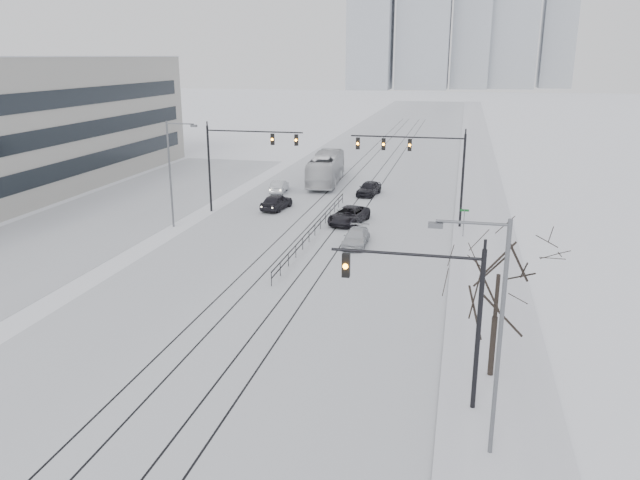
{
  "coord_description": "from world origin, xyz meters",
  "views": [
    {
      "loc": [
        11.31,
        -17.61,
        14.13
      ],
      "look_at": [
        3.09,
        18.35,
        3.2
      ],
      "focal_mm": 35.0,
      "sensor_mm": 36.0,
      "label": 1
    }
  ],
  "objects_px": {
    "sedan_nb_far": "(369,188)",
    "bare_tree": "(498,286)",
    "traffic_mast_near": "(439,305)",
    "sedan_sb_inner": "(276,202)",
    "sedan_nb_right": "(356,238)",
    "box_truck": "(326,169)",
    "sedan_sb_outer": "(279,187)",
    "sedan_nb_front": "(349,215)"
  },
  "relations": [
    {
      "from": "traffic_mast_near",
      "to": "box_truck",
      "type": "bearing_deg",
      "value": 107.79
    },
    {
      "from": "sedan_sb_outer",
      "to": "box_truck",
      "type": "relative_size",
      "value": 0.33
    },
    {
      "from": "sedan_nb_front",
      "to": "sedan_nb_right",
      "type": "height_order",
      "value": "sedan_nb_front"
    },
    {
      "from": "sedan_nb_right",
      "to": "traffic_mast_near",
      "type": "bearing_deg",
      "value": -72.96
    },
    {
      "from": "sedan_sb_inner",
      "to": "box_truck",
      "type": "xyz_separation_m",
      "value": [
        1.9,
        13.34,
        0.94
      ]
    },
    {
      "from": "sedan_sb_inner",
      "to": "sedan_nb_front",
      "type": "distance_m",
      "value": 8.41
    },
    {
      "from": "bare_tree",
      "to": "sedan_nb_far",
      "type": "bearing_deg",
      "value": 106.76
    },
    {
      "from": "sedan_nb_right",
      "to": "box_truck",
      "type": "bearing_deg",
      "value": 107.11
    },
    {
      "from": "bare_tree",
      "to": "sedan_sb_outer",
      "type": "relative_size",
      "value": 1.53
    },
    {
      "from": "traffic_mast_near",
      "to": "sedan_nb_far",
      "type": "xyz_separation_m",
      "value": [
        -8.79,
        40.2,
        -3.82
      ]
    },
    {
      "from": "sedan_nb_far",
      "to": "traffic_mast_near",
      "type": "bearing_deg",
      "value": -67.85
    },
    {
      "from": "traffic_mast_near",
      "to": "sedan_nb_right",
      "type": "distance_m",
      "value": 23.47
    },
    {
      "from": "sedan_sb_inner",
      "to": "sedan_nb_far",
      "type": "xyz_separation_m",
      "value": [
        7.65,
        8.26,
        -0.02
      ]
    },
    {
      "from": "bare_tree",
      "to": "box_truck",
      "type": "height_order",
      "value": "bare_tree"
    },
    {
      "from": "bare_tree",
      "to": "sedan_sb_inner",
      "type": "height_order",
      "value": "bare_tree"
    },
    {
      "from": "sedan_nb_right",
      "to": "sedan_nb_far",
      "type": "height_order",
      "value": "sedan_nb_far"
    },
    {
      "from": "traffic_mast_near",
      "to": "bare_tree",
      "type": "distance_m",
      "value": 3.85
    },
    {
      "from": "box_truck",
      "to": "traffic_mast_near",
      "type": "bearing_deg",
      "value": 103.3
    },
    {
      "from": "sedan_sb_outer",
      "to": "box_truck",
      "type": "bearing_deg",
      "value": -128.26
    },
    {
      "from": "sedan_sb_inner",
      "to": "traffic_mast_near",
      "type": "bearing_deg",
      "value": 125.01
    },
    {
      "from": "box_truck",
      "to": "bare_tree",
      "type": "bearing_deg",
      "value": 107.35
    },
    {
      "from": "sedan_sb_outer",
      "to": "bare_tree",
      "type": "bearing_deg",
      "value": 114.8
    },
    {
      "from": "sedan_nb_right",
      "to": "box_truck",
      "type": "xyz_separation_m",
      "value": [
        -7.48,
        23.26,
        1.07
      ]
    },
    {
      "from": "sedan_sb_outer",
      "to": "sedan_nb_far",
      "type": "xyz_separation_m",
      "value": [
        9.59,
        0.77,
        0.08
      ]
    },
    {
      "from": "sedan_nb_far",
      "to": "bare_tree",
      "type": "bearing_deg",
      "value": -63.43
    },
    {
      "from": "sedan_nb_right",
      "to": "sedan_sb_inner",
      "type": "bearing_deg",
      "value": 132.7
    },
    {
      "from": "sedan_nb_far",
      "to": "box_truck",
      "type": "xyz_separation_m",
      "value": [
        -5.74,
        5.09,
        0.97
      ]
    },
    {
      "from": "traffic_mast_near",
      "to": "sedan_sb_outer",
      "type": "relative_size",
      "value": 1.75
    },
    {
      "from": "sedan_sb_outer",
      "to": "sedan_nb_right",
      "type": "xyz_separation_m",
      "value": [
        11.33,
        -17.4,
        -0.03
      ]
    },
    {
      "from": "traffic_mast_near",
      "to": "sedan_nb_front",
      "type": "height_order",
      "value": "traffic_mast_near"
    },
    {
      "from": "sedan_nb_front",
      "to": "sedan_nb_far",
      "type": "height_order",
      "value": "sedan_nb_far"
    },
    {
      "from": "sedan_sb_outer",
      "to": "box_truck",
      "type": "xyz_separation_m",
      "value": [
        3.85,
        5.85,
        1.05
      ]
    },
    {
      "from": "bare_tree",
      "to": "box_truck",
      "type": "bearing_deg",
      "value": 111.84
    },
    {
      "from": "sedan_sb_outer",
      "to": "sedan_nb_far",
      "type": "relative_size",
      "value": 0.92
    },
    {
      "from": "sedan_sb_inner",
      "to": "sedan_sb_outer",
      "type": "distance_m",
      "value": 7.74
    },
    {
      "from": "sedan_sb_inner",
      "to": "box_truck",
      "type": "distance_m",
      "value": 13.51
    },
    {
      "from": "bare_tree",
      "to": "sedan_sb_outer",
      "type": "height_order",
      "value": "bare_tree"
    },
    {
      "from": "traffic_mast_near",
      "to": "bare_tree",
      "type": "xyz_separation_m",
      "value": [
        2.41,
        3.0,
        -0.07
      ]
    },
    {
      "from": "bare_tree",
      "to": "sedan_nb_front",
      "type": "relative_size",
      "value": 1.17
    },
    {
      "from": "sedan_nb_right",
      "to": "sedan_nb_far",
      "type": "xyz_separation_m",
      "value": [
        -1.73,
        18.17,
        0.11
      ]
    },
    {
      "from": "box_truck",
      "to": "sedan_sb_outer",
      "type": "bearing_deg",
      "value": 52.17
    },
    {
      "from": "sedan_sb_inner",
      "to": "box_truck",
      "type": "bearing_deg",
      "value": -90.32
    }
  ]
}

